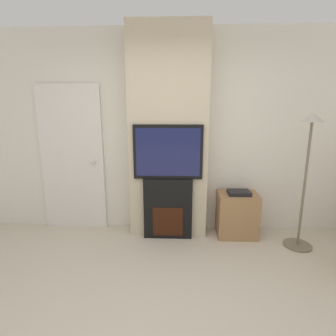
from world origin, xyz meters
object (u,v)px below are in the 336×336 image
Objects in this scene: television at (168,152)px; media_stand at (237,214)px; fireplace at (168,208)px; floor_lamp at (307,164)px.

media_stand is (0.92, 0.08, -0.85)m from television.
television is at bearing -90.00° from fireplace.
fireplace is 0.49× the size of floor_lamp.
fireplace is 1.26× the size of media_stand.
fireplace is 0.93m from media_stand.
media_stand is (0.92, 0.07, -0.10)m from fireplace.
television is at bearing -175.36° from media_stand.
television is 1.35× the size of media_stand.
floor_lamp is 2.55× the size of media_stand.
floor_lamp reaches higher than media_stand.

